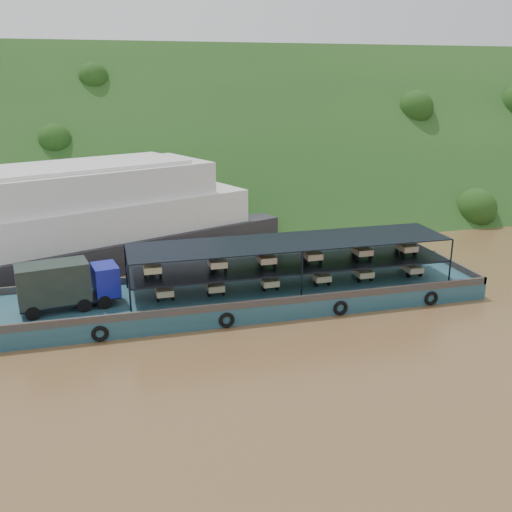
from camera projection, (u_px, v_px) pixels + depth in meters
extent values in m
plane|color=brown|center=(294.00, 309.00, 40.36)|extent=(160.00, 160.00, 0.00)
cube|color=#173B15|center=(205.00, 205.00, 73.56)|extent=(140.00, 39.60, 39.60)
cube|color=#15404C|center=(243.00, 297.00, 40.89)|extent=(35.00, 7.00, 1.20)
cube|color=#592D19|center=(233.00, 271.00, 43.77)|extent=(35.00, 0.20, 0.50)
cube|color=#592D19|center=(256.00, 304.00, 37.50)|extent=(35.00, 0.20, 0.50)
cube|color=#592D19|center=(458.00, 266.00, 44.92)|extent=(0.20, 7.00, 0.50)
torus|color=black|center=(100.00, 334.00, 35.17)|extent=(1.06, 0.26, 1.06)
torus|color=black|center=(227.00, 320.00, 37.14)|extent=(1.06, 0.26, 1.06)
torus|color=black|center=(341.00, 308.00, 39.11)|extent=(1.06, 0.26, 1.06)
torus|color=black|center=(431.00, 298.00, 40.83)|extent=(1.06, 0.26, 1.06)
cylinder|color=black|center=(33.00, 313.00, 35.47)|extent=(0.96, 0.47, 0.92)
cylinder|color=black|center=(30.00, 303.00, 37.13)|extent=(0.96, 0.47, 0.92)
cylinder|color=black|center=(84.00, 305.00, 36.72)|extent=(0.96, 0.47, 0.92)
cylinder|color=black|center=(79.00, 295.00, 38.38)|extent=(0.96, 0.47, 0.92)
cylinder|color=black|center=(104.00, 302.00, 37.24)|extent=(0.96, 0.47, 0.92)
cylinder|color=black|center=(99.00, 292.00, 38.90)|extent=(0.96, 0.47, 0.92)
cube|color=black|center=(70.00, 300.00, 37.22)|extent=(6.48, 3.07, 0.18)
cube|color=navy|center=(106.00, 279.00, 37.86)|extent=(1.92, 2.43, 2.01)
cube|color=black|center=(117.00, 273.00, 38.07)|extent=(0.37, 1.81, 0.82)
cube|color=black|center=(53.00, 283.00, 36.45)|extent=(4.71, 2.93, 2.56)
cube|color=black|center=(290.00, 264.00, 41.08)|extent=(23.00, 5.00, 0.12)
cube|color=black|center=(291.00, 242.00, 40.59)|extent=(23.00, 5.00, 0.08)
cylinder|color=black|center=(130.00, 290.00, 35.94)|extent=(0.12, 0.12, 3.30)
cylinder|color=black|center=(126.00, 266.00, 40.55)|extent=(0.12, 0.12, 3.30)
cylinder|color=black|center=(302.00, 275.00, 38.77)|extent=(0.12, 0.12, 3.30)
cylinder|color=black|center=(280.00, 254.00, 43.38)|extent=(0.12, 0.12, 3.30)
cylinder|color=black|center=(451.00, 261.00, 41.61)|extent=(0.12, 0.12, 3.30)
cylinder|color=black|center=(415.00, 243.00, 46.22)|extent=(0.12, 0.12, 3.30)
cylinder|color=black|center=(162.00, 288.00, 40.21)|extent=(0.12, 0.52, 0.52)
cylinder|color=black|center=(158.00, 298.00, 38.43)|extent=(0.14, 0.52, 0.52)
cylinder|color=black|center=(173.00, 297.00, 38.68)|extent=(0.14, 0.52, 0.52)
cube|color=beige|center=(164.00, 291.00, 38.78)|extent=(1.15, 1.50, 0.44)
cube|color=red|center=(163.00, 283.00, 39.78)|extent=(0.55, 0.80, 0.80)
cube|color=red|center=(163.00, 277.00, 39.45)|extent=(0.50, 0.10, 0.10)
cylinder|color=black|center=(211.00, 284.00, 41.07)|extent=(0.12, 0.52, 0.52)
cylinder|color=black|center=(209.00, 293.00, 39.29)|extent=(0.14, 0.52, 0.52)
cylinder|color=black|center=(223.00, 292.00, 39.54)|extent=(0.14, 0.52, 0.52)
cube|color=#C7BF8D|center=(215.00, 286.00, 39.63)|extent=(1.15, 1.50, 0.44)
cube|color=red|center=(212.00, 278.00, 40.64)|extent=(0.55, 0.80, 0.80)
cube|color=red|center=(212.00, 273.00, 40.31)|extent=(0.50, 0.10, 0.10)
cylinder|color=black|center=(264.00, 279.00, 42.04)|extent=(0.12, 0.52, 0.52)
cylinder|color=black|center=(264.00, 288.00, 40.26)|extent=(0.14, 0.52, 0.52)
cylinder|color=black|center=(277.00, 287.00, 40.50)|extent=(0.14, 0.52, 0.52)
cube|color=beige|center=(269.00, 281.00, 40.60)|extent=(1.15, 1.50, 0.44)
cube|color=red|center=(265.00, 274.00, 41.61)|extent=(0.55, 0.80, 0.80)
cube|color=red|center=(265.00, 268.00, 41.27)|extent=(0.50, 0.10, 0.10)
cylinder|color=black|center=(314.00, 275.00, 43.01)|extent=(0.12, 0.52, 0.52)
cylinder|color=black|center=(316.00, 283.00, 41.23)|extent=(0.14, 0.52, 0.52)
cylinder|color=black|center=(329.00, 282.00, 41.47)|extent=(0.14, 0.52, 0.52)
cube|color=beige|center=(321.00, 277.00, 41.57)|extent=(1.15, 1.50, 0.44)
cube|color=red|center=(315.00, 269.00, 42.58)|extent=(0.55, 0.80, 0.80)
cube|color=red|center=(316.00, 264.00, 42.24)|extent=(0.50, 0.10, 0.10)
cylinder|color=black|center=(355.00, 271.00, 43.84)|extent=(0.12, 0.52, 0.52)
cylinder|color=black|center=(359.00, 279.00, 42.06)|extent=(0.14, 0.52, 0.52)
cylinder|color=black|center=(371.00, 278.00, 42.30)|extent=(0.14, 0.52, 0.52)
cube|color=beige|center=(363.00, 273.00, 42.40)|extent=(1.15, 1.50, 0.44)
cube|color=red|center=(357.00, 266.00, 43.41)|extent=(0.55, 0.80, 0.80)
cube|color=red|center=(358.00, 260.00, 43.07)|extent=(0.50, 0.10, 0.10)
cylinder|color=black|center=(402.00, 267.00, 44.84)|extent=(0.12, 0.52, 0.52)
cylinder|color=black|center=(408.00, 274.00, 43.06)|extent=(0.14, 0.52, 0.52)
cylinder|color=black|center=(420.00, 273.00, 43.30)|extent=(0.14, 0.52, 0.52)
cube|color=beige|center=(412.00, 268.00, 43.40)|extent=(1.15, 1.50, 0.44)
cube|color=red|center=(405.00, 261.00, 44.41)|extent=(0.55, 0.80, 0.80)
cube|color=red|center=(407.00, 256.00, 44.08)|extent=(0.50, 0.10, 0.10)
cylinder|color=black|center=(151.00, 266.00, 39.52)|extent=(0.12, 0.52, 0.52)
cylinder|color=black|center=(145.00, 275.00, 37.73)|extent=(0.14, 0.52, 0.52)
cylinder|color=black|center=(160.00, 274.00, 37.98)|extent=(0.14, 0.52, 0.52)
cube|color=beige|center=(152.00, 268.00, 38.08)|extent=(1.15, 1.50, 0.44)
cube|color=#B30B21|center=(150.00, 260.00, 39.09)|extent=(0.55, 0.80, 0.80)
cube|color=#B30B21|center=(150.00, 254.00, 38.75)|extent=(0.50, 0.10, 0.10)
cylinder|color=black|center=(213.00, 261.00, 40.61)|extent=(0.12, 0.52, 0.52)
cylinder|color=black|center=(211.00, 269.00, 38.83)|extent=(0.14, 0.52, 0.52)
cylinder|color=black|center=(226.00, 268.00, 39.07)|extent=(0.14, 0.52, 0.52)
cube|color=beige|center=(217.00, 263.00, 39.17)|extent=(1.15, 1.50, 0.44)
cube|color=navy|center=(214.00, 255.00, 40.18)|extent=(0.55, 0.80, 0.80)
cube|color=navy|center=(214.00, 249.00, 39.84)|extent=(0.50, 0.10, 0.10)
cylinder|color=black|center=(261.00, 257.00, 41.48)|extent=(0.12, 0.52, 0.52)
cylinder|color=black|center=(261.00, 265.00, 39.69)|extent=(0.14, 0.52, 0.52)
cylinder|color=black|center=(275.00, 264.00, 39.94)|extent=(0.14, 0.52, 0.52)
cube|color=#CAB68F|center=(266.00, 259.00, 40.04)|extent=(1.15, 1.50, 0.44)
cube|color=#B0190B|center=(262.00, 251.00, 41.04)|extent=(0.55, 0.80, 0.80)
cube|color=#B0190B|center=(263.00, 246.00, 40.71)|extent=(0.50, 0.10, 0.10)
cylinder|color=black|center=(305.00, 254.00, 42.32)|extent=(0.12, 0.52, 0.52)
cylinder|color=black|center=(307.00, 261.00, 40.54)|extent=(0.14, 0.52, 0.52)
cylinder|color=black|center=(320.00, 260.00, 40.78)|extent=(0.14, 0.52, 0.52)
cube|color=#C3AD8A|center=(312.00, 255.00, 40.88)|extent=(1.15, 1.50, 0.44)
cube|color=beige|center=(307.00, 248.00, 41.89)|extent=(0.55, 0.80, 0.80)
cube|color=beige|center=(308.00, 242.00, 41.55)|extent=(0.50, 0.10, 0.10)
cylinder|color=black|center=(354.00, 250.00, 43.28)|extent=(0.12, 0.52, 0.52)
cylinder|color=black|center=(357.00, 257.00, 41.49)|extent=(0.14, 0.52, 0.52)
cylinder|color=black|center=(370.00, 256.00, 41.74)|extent=(0.14, 0.52, 0.52)
cube|color=tan|center=(362.00, 251.00, 41.84)|extent=(1.15, 1.50, 0.44)
cube|color=red|center=(356.00, 244.00, 42.84)|extent=(0.55, 0.80, 0.80)
cube|color=red|center=(357.00, 238.00, 42.51)|extent=(0.50, 0.10, 0.10)
cylinder|color=black|center=(397.00, 246.00, 44.17)|extent=(0.12, 0.52, 0.52)
cylinder|color=black|center=(403.00, 253.00, 42.39)|extent=(0.14, 0.52, 0.52)
cylinder|color=black|center=(415.00, 252.00, 42.64)|extent=(0.14, 0.52, 0.52)
cube|color=#C3AC8A|center=(407.00, 247.00, 42.74)|extent=(1.15, 1.50, 0.44)
cube|color=#CAB58E|center=(399.00, 241.00, 43.74)|extent=(0.55, 0.80, 0.80)
cube|color=#CAB58E|center=(401.00, 235.00, 43.41)|extent=(0.50, 0.10, 0.10)
cube|color=black|center=(40.00, 256.00, 47.99)|extent=(43.92, 26.24, 2.58)
cube|color=silver|center=(36.00, 224.00, 47.16)|extent=(37.53, 22.81, 3.01)
cube|color=silver|center=(32.00, 189.00, 46.29)|extent=(31.15, 19.37, 2.80)
cube|color=silver|center=(29.00, 170.00, 45.82)|extent=(26.76, 16.74, 0.32)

